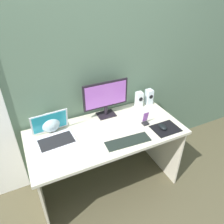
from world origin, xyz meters
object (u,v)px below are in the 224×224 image
object	(u,v)px
speaker_right	(149,97)
keyboard_external	(128,141)
speaker_near_monitor	(139,99)
laptop	(54,135)
phone_in_dock	(145,120)
monitor	(106,97)
fishbowl	(50,122)
mouse	(163,127)

from	to	relation	value
speaker_right	keyboard_external	size ratio (longest dim) A/B	0.43
speaker_near_monitor	laptop	xyz separation A→B (m)	(-0.96, -0.15, -0.04)
speaker_right	phone_in_dock	distance (m)	0.39
monitor	phone_in_dock	distance (m)	0.44
fishbowl	mouse	xyz separation A→B (m)	(0.95, -0.43, -0.07)
monitor	laptop	size ratio (longest dim) A/B	1.36
speaker_near_monitor	laptop	world-z (taller)	laptop
speaker_near_monitor	fishbowl	bearing A→B (deg)	-179.14
laptop	fishbowl	size ratio (longest dim) A/B	1.88
speaker_near_monitor	speaker_right	bearing A→B (deg)	0.00
fishbowl	keyboard_external	bearing A→B (deg)	-38.80
speaker_near_monitor	mouse	world-z (taller)	speaker_near_monitor
speaker_right	speaker_near_monitor	xyz separation A→B (m)	(-0.13, -0.00, -0.00)
monitor	phone_in_dock	bearing A→B (deg)	-47.58
speaker_right	monitor	bearing A→B (deg)	-179.52
monitor	laptop	distance (m)	0.60
keyboard_external	mouse	size ratio (longest dim) A/B	3.95
keyboard_external	monitor	bearing A→B (deg)	93.54
speaker_right	mouse	bearing A→B (deg)	-107.15
speaker_near_monitor	monitor	bearing A→B (deg)	-179.36
speaker_right	laptop	world-z (taller)	laptop
monitor	mouse	xyz separation A→B (m)	(0.38, -0.44, -0.19)
monitor	phone_in_dock	xyz separation A→B (m)	(0.28, -0.30, -0.16)
keyboard_external	speaker_near_monitor	bearing A→B (deg)	53.58
speaker_right	speaker_near_monitor	world-z (taller)	same
speaker_near_monitor	keyboard_external	bearing A→B (deg)	-130.04
laptop	fishbowl	xyz separation A→B (m)	(-0.00, 0.14, 0.04)
mouse	phone_in_dock	distance (m)	0.17
keyboard_external	phone_in_dock	xyz separation A→B (m)	(0.28, 0.16, 0.04)
laptop	phone_in_dock	size ratio (longest dim) A/B	2.45
fishbowl	mouse	distance (m)	1.04
keyboard_external	fishbowl	bearing A→B (deg)	144.82
fishbowl	phone_in_dock	world-z (taller)	fishbowl
speaker_right	keyboard_external	distance (m)	0.70
speaker_near_monitor	mouse	size ratio (longest dim) A/B	1.71
speaker_right	phone_in_dock	xyz separation A→B (m)	(-0.24, -0.31, -0.04)
speaker_right	speaker_near_monitor	bearing A→B (deg)	-180.00
speaker_right	laptop	xyz separation A→B (m)	(-1.08, -0.15, -0.04)
mouse	speaker_near_monitor	bearing A→B (deg)	91.15
laptop	phone_in_dock	bearing A→B (deg)	-10.27
monitor	keyboard_external	xyz separation A→B (m)	(-0.00, -0.46, -0.20)
speaker_right	mouse	xyz separation A→B (m)	(-0.14, -0.44, -0.06)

